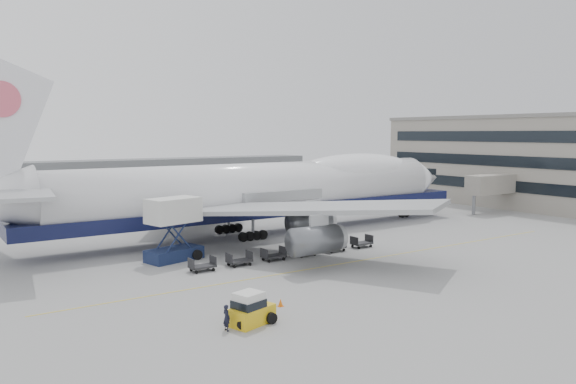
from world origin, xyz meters
TOP-DOWN VIEW (x-y plane):
  - ground at (0.00, 0.00)m, footprint 260.00×260.00m
  - apron_line at (0.00, -6.00)m, footprint 60.00×0.15m
  - hangar at (-10.00, 70.00)m, footprint 110.00×8.00m
  - airliner at (0.64, 12.00)m, footprint 67.00×55.30m
  - catering_truck at (-14.72, 4.52)m, footprint 5.98×4.70m
  - baggage_tug at (-17.95, -15.99)m, footprint 3.34×2.39m
  - ground_worker at (-19.83, -16.15)m, footprint 0.47×0.66m
  - traffic_cone at (-14.20, -13.85)m, footprint 0.39×0.39m
  - dolly_0 at (-14.38, -1.15)m, footprint 2.30×1.35m
  - dolly_1 at (-10.52, -1.15)m, footprint 2.30×1.35m
  - dolly_2 at (-6.67, -1.15)m, footprint 2.30×1.35m
  - dolly_3 at (-2.82, -1.15)m, footprint 2.30×1.35m
  - dolly_4 at (1.04, -1.15)m, footprint 2.30×1.35m
  - dolly_5 at (4.89, -1.15)m, footprint 2.30×1.35m

SIDE VIEW (x-z plane):
  - ground at x=0.00m, z-range 0.00..0.00m
  - apron_line at x=0.00m, z-range 0.00..0.01m
  - traffic_cone at x=-14.20m, z-range -0.02..0.56m
  - dolly_0 at x=-14.38m, z-range -0.12..1.18m
  - dolly_1 at x=-10.52m, z-range -0.12..1.18m
  - dolly_2 at x=-6.67m, z-range -0.12..1.18m
  - dolly_3 at x=-2.82m, z-range -0.12..1.18m
  - dolly_4 at x=1.04m, z-range -0.12..1.18m
  - dolly_5 at x=4.89m, z-range -0.12..1.18m
  - ground_worker at x=-19.83m, z-range 0.00..1.71m
  - baggage_tug at x=-17.95m, z-range -0.12..2.08m
  - catering_truck at x=-14.72m, z-range 0.35..6.57m
  - hangar at x=-10.00m, z-range 0.00..7.00m
  - airliner at x=0.64m, z-range -4.37..15.61m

